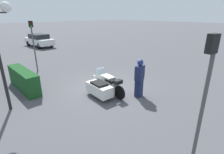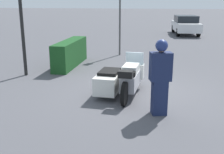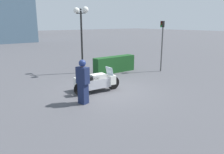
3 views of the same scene
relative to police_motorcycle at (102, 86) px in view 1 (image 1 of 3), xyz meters
name	(u,v)px [view 1 (image 1 of 3)]	position (x,y,z in m)	size (l,w,h in m)	color
ground_plane	(104,89)	(0.38, -0.47, -0.47)	(160.00, 160.00, 0.00)	#4C4C51
police_motorcycle	(102,86)	(0.00, 0.00, 0.00)	(2.44, 1.31, 1.16)	black
officer_rider	(139,77)	(-1.35, -1.15, 0.50)	(0.42, 0.56, 1.83)	#192347
hedge_bush_curbside	(24,80)	(3.29, 2.57, 0.06)	(3.05, 0.60, 1.06)	#19471E
traffic_light_near	(33,39)	(5.96, 0.87, 1.74)	(0.22, 0.29, 3.34)	#4C4C4C
traffic_light_far	(205,88)	(-4.89, 1.12, 1.77)	(0.22, 0.28, 3.40)	#4C4C4C
parked_car_background	(39,40)	(15.36, -3.08, 0.32)	(4.51, 2.11, 1.49)	silver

